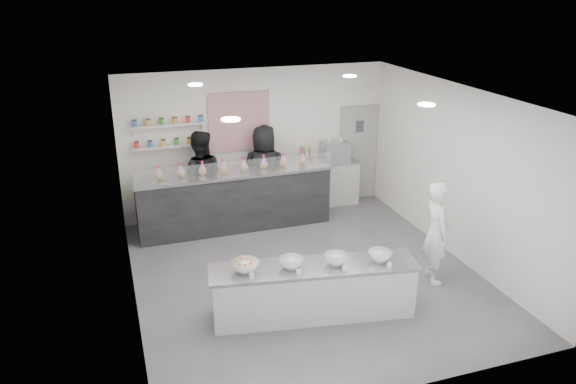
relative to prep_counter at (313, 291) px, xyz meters
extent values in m
plane|color=#515156|center=(0.31, 1.16, -0.41)|extent=(6.00, 6.00, 0.00)
plane|color=white|center=(0.31, 1.16, 2.59)|extent=(6.00, 6.00, 0.00)
plane|color=white|center=(0.31, 4.16, 1.09)|extent=(5.50, 0.00, 5.50)
plane|color=white|center=(-2.44, 1.16, 1.09)|extent=(0.00, 6.00, 6.00)
plane|color=white|center=(3.06, 1.16, 1.09)|extent=(0.00, 6.00, 6.00)
cube|color=gray|center=(2.61, 4.13, 0.64)|extent=(0.88, 0.04, 2.10)
cube|color=#AA3146|center=(-0.04, 4.13, 1.54)|extent=(1.25, 0.03, 1.20)
cube|color=silver|center=(-1.44, 4.06, 1.19)|extent=(1.45, 0.22, 0.04)
cube|color=silver|center=(-1.44, 4.06, 1.61)|extent=(1.45, 0.22, 0.04)
cylinder|color=white|center=(-1.09, 0.16, 2.57)|extent=(0.24, 0.24, 0.02)
cylinder|color=white|center=(1.71, 0.16, 2.57)|extent=(0.24, 0.24, 0.02)
cylinder|color=white|center=(-1.09, 2.76, 2.57)|extent=(0.24, 0.24, 0.02)
cylinder|color=white|center=(1.71, 2.76, 2.57)|extent=(0.24, 0.24, 0.02)
cube|color=beige|center=(0.00, 0.00, 0.00)|extent=(3.05, 1.15, 0.81)
cube|color=black|center=(-0.36, 3.37, 0.18)|extent=(3.79, 0.72, 1.17)
cube|color=white|center=(-0.35, 3.04, 0.93)|extent=(3.73, 0.05, 0.32)
cube|color=beige|center=(1.86, 3.94, 0.07)|extent=(1.28, 0.41, 0.95)
cube|color=#93969E|center=(1.98, 3.94, 0.77)|extent=(0.57, 0.40, 0.44)
imported|color=white|center=(2.22, 0.36, 0.44)|extent=(0.50, 0.68, 1.69)
imported|color=black|center=(-0.94, 3.76, 0.56)|extent=(1.07, 0.91, 1.93)
imported|color=black|center=(0.37, 3.76, 0.56)|extent=(1.08, 0.86, 1.93)
camera|label=1|loc=(-2.58, -6.59, 4.21)|focal=35.00mm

